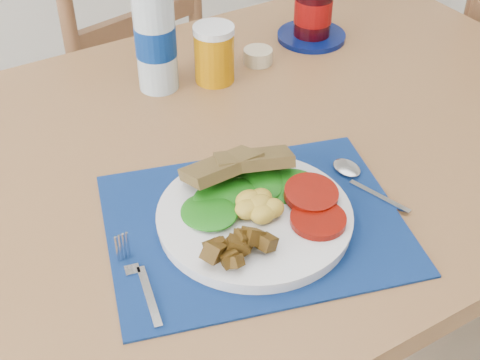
# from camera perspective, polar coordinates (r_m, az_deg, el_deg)

# --- Properties ---
(table) EXTENTS (1.40, 0.90, 0.75)m
(table) POSITION_cam_1_polar(r_m,az_deg,el_deg) (1.16, -0.52, -0.35)
(table) COLOR brown
(table) RESTS_ON ground
(chair_far) EXTENTS (0.48, 0.47, 1.11)m
(chair_far) POSITION_cam_1_polar(r_m,az_deg,el_deg) (1.79, -10.39, 10.23)
(chair_far) COLOR brown
(chair_far) RESTS_ON ground
(placemat) EXTENTS (0.49, 0.43, 0.00)m
(placemat) POSITION_cam_1_polar(r_m,az_deg,el_deg) (0.96, 1.23, -3.70)
(placemat) COLOR black
(placemat) RESTS_ON table
(breakfast_plate) EXTENTS (0.28, 0.28, 0.07)m
(breakfast_plate) POSITION_cam_1_polar(r_m,az_deg,el_deg) (0.94, 1.10, -3.01)
(breakfast_plate) COLOR silver
(breakfast_plate) RESTS_ON placemat
(fork) EXTENTS (0.03, 0.15, 0.00)m
(fork) POSITION_cam_1_polar(r_m,az_deg,el_deg) (0.89, -8.67, -8.37)
(fork) COLOR #B2B5BA
(fork) RESTS_ON placemat
(spoon) EXTENTS (0.04, 0.16, 0.00)m
(spoon) POSITION_cam_1_polar(r_m,az_deg,el_deg) (1.05, 9.99, 0.17)
(spoon) COLOR #B2B5BA
(spoon) RESTS_ON placemat
(water_bottle) EXTENTS (0.08, 0.08, 0.26)m
(water_bottle) POSITION_cam_1_polar(r_m,az_deg,el_deg) (1.22, -7.29, 12.44)
(water_bottle) COLOR #ADBFCC
(water_bottle) RESTS_ON table
(juice_glass) EXTENTS (0.07, 0.07, 0.10)m
(juice_glass) POSITION_cam_1_polar(r_m,az_deg,el_deg) (1.27, -2.21, 10.58)
(juice_glass) COLOR #B16E04
(juice_glass) RESTS_ON table
(ramekin) EXTENTS (0.06, 0.06, 0.03)m
(ramekin) POSITION_cam_1_polar(r_m,az_deg,el_deg) (1.34, 1.54, 10.51)
(ramekin) COLOR #C2B38E
(ramekin) RESTS_ON table
(jam_on_saucer) EXTENTS (0.14, 0.14, 0.13)m
(jam_on_saucer) POSITION_cam_1_polar(r_m,az_deg,el_deg) (1.42, 6.25, 13.97)
(jam_on_saucer) COLOR #04114E
(jam_on_saucer) RESTS_ON table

